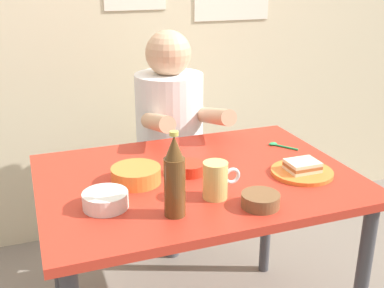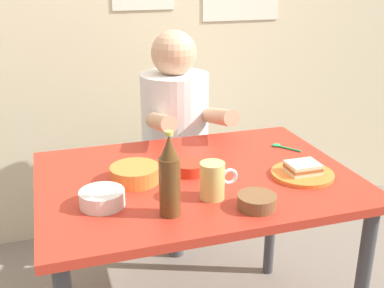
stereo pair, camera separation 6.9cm
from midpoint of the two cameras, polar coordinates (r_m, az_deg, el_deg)
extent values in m
cube|color=#B72D1E|center=(1.69, -0.59, -4.22)|extent=(1.10, 0.80, 0.03)
cylinder|color=#3F3F44|center=(2.09, -16.90, -11.56)|extent=(0.05, 0.05, 0.71)
cylinder|color=#3F3F44|center=(2.31, 8.18, -7.47)|extent=(0.05, 0.05, 0.71)
cylinder|color=#4C4C51|center=(2.49, -3.32, -9.09)|extent=(0.08, 0.08, 0.41)
cylinder|color=#2D2D33|center=(2.38, -3.43, -4.39)|extent=(0.34, 0.34, 0.04)
cylinder|color=white|center=(2.28, -3.58, 2.01)|extent=(0.32, 0.32, 0.52)
sphere|color=tan|center=(2.20, -3.79, 10.82)|extent=(0.21, 0.21, 0.21)
cylinder|color=tan|center=(1.98, -5.17, 2.59)|extent=(0.07, 0.31, 0.14)
cylinder|color=tan|center=(2.06, 1.82, 3.36)|extent=(0.07, 0.31, 0.14)
cylinder|color=orange|center=(1.73, 11.95, -3.34)|extent=(0.22, 0.22, 0.01)
cube|color=beige|center=(1.72, 11.98, -2.94)|extent=(0.11, 0.09, 0.01)
cube|color=#9E592D|center=(1.72, 12.01, -2.57)|extent=(0.11, 0.09, 0.01)
cube|color=beige|center=(1.71, 12.04, -2.20)|extent=(0.11, 0.09, 0.01)
cylinder|color=#D1BC66|center=(1.50, 1.49, -4.38)|extent=(0.08, 0.08, 0.12)
torus|color=silver|center=(1.52, 3.53, -3.85)|extent=(0.06, 0.01, 0.06)
cylinder|color=#593819|center=(1.39, -3.52, -5.21)|extent=(0.06, 0.06, 0.18)
cone|color=#593819|center=(1.34, -3.63, -0.39)|extent=(0.05, 0.05, 0.07)
cylinder|color=#BFB74C|center=(1.32, -3.67, 1.27)|extent=(0.03, 0.03, 0.01)
cylinder|color=red|center=(1.69, -1.45, -2.95)|extent=(0.11, 0.11, 0.04)
cylinder|color=#A33521|center=(1.68, -1.46, -2.67)|extent=(0.09, 0.09, 0.02)
cylinder|color=brown|center=(1.47, 6.90, -6.73)|extent=(0.12, 0.12, 0.04)
cylinder|color=brown|center=(1.47, 6.91, -6.41)|extent=(0.10, 0.10, 0.02)
cylinder|color=orange|center=(1.63, -7.94, -3.71)|extent=(0.17, 0.17, 0.05)
cylinder|color=#B25B2D|center=(1.63, -7.96, -3.32)|extent=(0.14, 0.14, 0.02)
cylinder|color=silver|center=(1.49, -11.68, -6.61)|extent=(0.14, 0.14, 0.05)
cylinder|color=tan|center=(1.48, -11.71, -6.23)|extent=(0.11, 0.11, 0.02)
cylinder|color=#26A559|center=(1.96, 10.15, -0.36)|extent=(0.07, 0.09, 0.01)
ellipsoid|color=#26A559|center=(1.98, 8.72, 0.01)|extent=(0.04, 0.02, 0.01)
camera|label=1|loc=(0.03, -91.17, -0.44)|focal=44.40mm
camera|label=2|loc=(0.03, 88.83, 0.44)|focal=44.40mm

